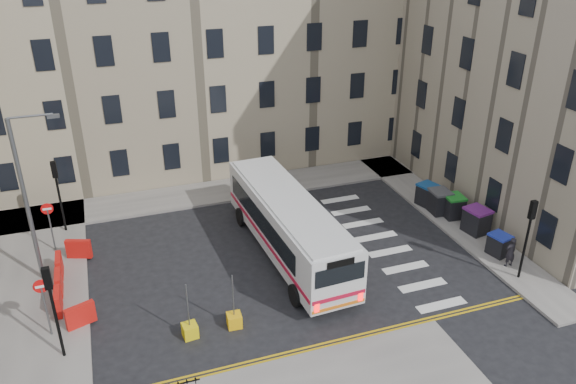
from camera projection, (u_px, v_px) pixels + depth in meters
ground at (310, 253)px, 29.17m from camera, size 120.00×120.00×0.00m
pavement_north at (169, 199)px, 34.65m from camera, size 36.00×3.20×0.15m
pavement_east at (421, 195)px, 35.20m from camera, size 2.40×26.00×0.15m
pavement_west at (20, 295)px, 25.83m from camera, size 6.00×22.00×0.15m
terrace_north at (126, 39)px, 36.46m from camera, size 38.30×10.80×17.20m
corner_east at (569, 27)px, 34.82m from camera, size 17.80×24.30×19.20m
traffic_light_east at (529, 228)px, 25.79m from camera, size 0.28×0.22×4.10m
traffic_light_nw at (57, 186)px, 29.87m from camera, size 0.28×0.22×4.10m
traffic_light_sw at (52, 299)px, 20.96m from camera, size 0.28×0.22×4.10m
streetlamp at (26, 200)px, 25.11m from camera, size 0.50×0.22×8.14m
no_entry_north at (49, 217)px, 28.37m from camera, size 0.60×0.08×3.00m
no_entry_south at (43, 296)px, 22.43m from camera, size 0.60×0.08×3.00m
roadworks_barriers at (67, 281)px, 25.80m from camera, size 1.66×6.26×1.00m
bus at (288, 224)px, 28.32m from camera, size 3.35×11.66×3.13m
wheelie_bin_a at (499, 244)px, 28.58m from camera, size 1.10×1.20×1.13m
wheelie_bin_b at (476, 220)px, 30.58m from camera, size 1.32×1.45×1.41m
wheelie_bin_c at (453, 206)px, 32.19m from camera, size 1.16×1.30×1.32m
wheelie_bin_d at (439, 201)px, 32.65m from camera, size 1.17×1.32×1.39m
wheelie_bin_e at (428, 195)px, 33.53m from camera, size 1.33×1.43×1.31m
pedestrian at (510, 252)px, 27.52m from camera, size 0.58×0.39×1.59m
bollard_yellow at (234, 320)px, 23.84m from camera, size 0.64×0.64×0.60m
bollard_chevron at (190, 331)px, 23.24m from camera, size 0.66×0.66×0.60m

